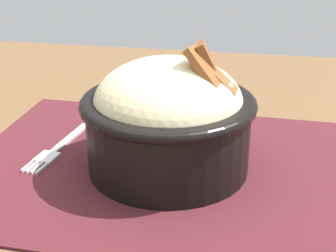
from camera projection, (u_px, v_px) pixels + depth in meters
table at (137, 208)px, 0.59m from camera, size 1.33×0.96×0.73m
placemat at (153, 167)px, 0.57m from camera, size 0.42×0.34×0.00m
bowl at (168, 117)px, 0.54m from camera, size 0.21×0.21×0.14m
fork at (57, 149)px, 0.60m from camera, size 0.03×0.13×0.00m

